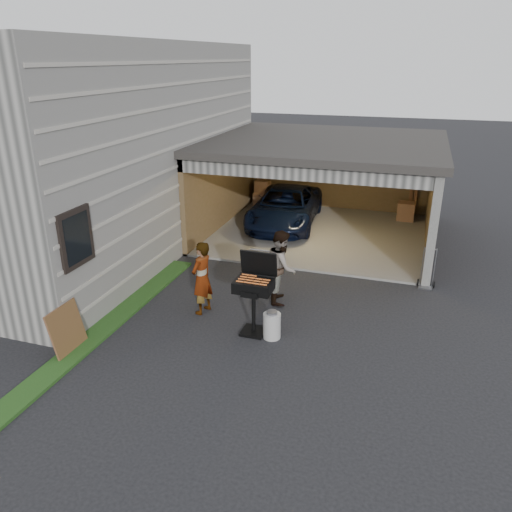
% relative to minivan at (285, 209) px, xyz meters
% --- Properties ---
extents(ground, '(80.00, 80.00, 0.00)m').
position_rel_minivan_xyz_m(ground, '(0.49, -6.90, -0.59)').
color(ground, black).
rests_on(ground, ground).
extents(house, '(7.00, 11.00, 5.50)m').
position_rel_minivan_xyz_m(house, '(-5.51, -2.90, 2.16)').
color(house, '#474744').
rests_on(house, ground).
extents(groundcover_strip, '(0.50, 8.00, 0.06)m').
position_rel_minivan_xyz_m(groundcover_strip, '(-1.76, -7.90, -0.56)').
color(groundcover_strip, '#193814').
rests_on(groundcover_strip, ground).
extents(garage, '(6.80, 6.30, 2.90)m').
position_rel_minivan_xyz_m(garage, '(1.25, -0.11, 1.28)').
color(garage, '#605E59').
rests_on(garage, ground).
extents(minivan, '(2.26, 4.37, 1.18)m').
position_rel_minivan_xyz_m(minivan, '(0.00, 0.00, 0.00)').
color(minivan, black).
rests_on(minivan, ground).
extents(woman, '(0.50, 0.65, 1.60)m').
position_rel_minivan_xyz_m(woman, '(-0.16, -6.21, 0.21)').
color(woman, '#9DACC6').
rests_on(woman, ground).
extents(man, '(0.79, 0.93, 1.65)m').
position_rel_minivan_xyz_m(man, '(1.29, -5.15, 0.24)').
color(man, '#49331C').
rests_on(man, ground).
extents(bbq_grill, '(0.73, 0.64, 1.63)m').
position_rel_minivan_xyz_m(bbq_grill, '(1.15, -6.66, 0.38)').
color(bbq_grill, black).
rests_on(bbq_grill, ground).
extents(propane_tank, '(0.38, 0.38, 0.52)m').
position_rel_minivan_xyz_m(propane_tank, '(1.54, -6.76, -0.33)').
color(propane_tank, beige).
rests_on(propane_tank, ground).
extents(plywood_panel, '(0.23, 0.82, 0.91)m').
position_rel_minivan_xyz_m(plywood_panel, '(-1.91, -8.40, -0.13)').
color(plywood_panel, brown).
rests_on(plywood_panel, ground).
extents(hand_truck, '(0.42, 0.32, 0.99)m').
position_rel_minivan_xyz_m(hand_truck, '(4.39, -3.43, -0.40)').
color(hand_truck, slate).
rests_on(hand_truck, ground).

